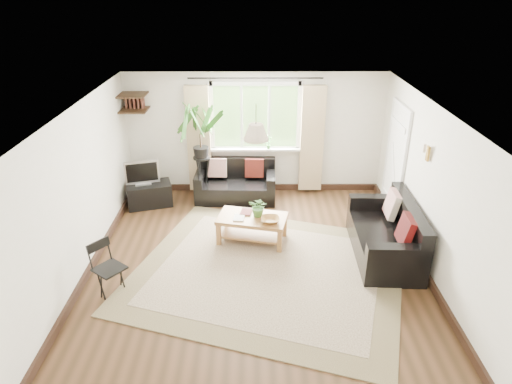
{
  "coord_description": "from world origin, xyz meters",
  "views": [
    {
      "loc": [
        -0.03,
        -5.81,
        3.99
      ],
      "look_at": [
        0.0,
        0.4,
        1.05
      ],
      "focal_mm": 32.0,
      "sensor_mm": 36.0,
      "label": 1
    }
  ],
  "objects_px": {
    "palm_stand": "(201,154)",
    "folding_chair": "(110,270)",
    "sofa_back": "(236,182)",
    "tv_stand": "(149,194)",
    "coffee_table": "(252,229)",
    "sofa_right": "(385,232)"
  },
  "relations": [
    {
      "from": "sofa_back",
      "to": "coffee_table",
      "type": "xyz_separation_m",
      "value": [
        0.33,
        -1.59,
        -0.14
      ]
    },
    {
      "from": "sofa_back",
      "to": "folding_chair",
      "type": "bearing_deg",
      "value": -116.86
    },
    {
      "from": "sofa_back",
      "to": "folding_chair",
      "type": "distance_m",
      "value": 3.37
    },
    {
      "from": "coffee_table",
      "to": "tv_stand",
      "type": "bearing_deg",
      "value": 145.96
    },
    {
      "from": "coffee_table",
      "to": "tv_stand",
      "type": "xyz_separation_m",
      "value": [
        -1.97,
        1.33,
        -0.0
      ]
    },
    {
      "from": "coffee_table",
      "to": "tv_stand",
      "type": "distance_m",
      "value": 2.37
    },
    {
      "from": "coffee_table",
      "to": "folding_chair",
      "type": "distance_m",
      "value": 2.38
    },
    {
      "from": "sofa_back",
      "to": "sofa_right",
      "type": "height_order",
      "value": "sofa_right"
    },
    {
      "from": "coffee_table",
      "to": "folding_chair",
      "type": "xyz_separation_m",
      "value": [
        -1.94,
        -1.37,
        0.16
      ]
    },
    {
      "from": "sofa_right",
      "to": "coffee_table",
      "type": "height_order",
      "value": "sofa_right"
    },
    {
      "from": "sofa_back",
      "to": "tv_stand",
      "type": "relative_size",
      "value": 1.87
    },
    {
      "from": "tv_stand",
      "to": "folding_chair",
      "type": "bearing_deg",
      "value": -105.61
    },
    {
      "from": "sofa_back",
      "to": "sofa_right",
      "type": "distance_m",
      "value": 3.12
    },
    {
      "from": "sofa_right",
      "to": "tv_stand",
      "type": "xyz_separation_m",
      "value": [
        -4.03,
        1.75,
        -0.19
      ]
    },
    {
      "from": "palm_stand",
      "to": "folding_chair",
      "type": "bearing_deg",
      "value": -108.04
    },
    {
      "from": "tv_stand",
      "to": "palm_stand",
      "type": "relative_size",
      "value": 0.43
    },
    {
      "from": "palm_stand",
      "to": "folding_chair",
      "type": "height_order",
      "value": "palm_stand"
    },
    {
      "from": "sofa_back",
      "to": "folding_chair",
      "type": "relative_size",
      "value": 2.0
    },
    {
      "from": "palm_stand",
      "to": "folding_chair",
      "type": "xyz_separation_m",
      "value": [
        -0.97,
        -2.97,
        -0.57
      ]
    },
    {
      "from": "coffee_table",
      "to": "palm_stand",
      "type": "relative_size",
      "value": 0.58
    },
    {
      "from": "sofa_back",
      "to": "palm_stand",
      "type": "relative_size",
      "value": 0.81
    },
    {
      "from": "sofa_right",
      "to": "palm_stand",
      "type": "distance_m",
      "value": 3.68
    }
  ]
}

